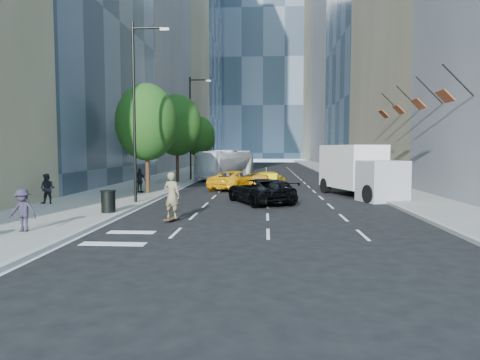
# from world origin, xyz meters

# --- Properties ---
(ground) EXTENTS (160.00, 160.00, 0.00)m
(ground) POSITION_xyz_m (0.00, 0.00, 0.00)
(ground) COLOR black
(ground) RESTS_ON ground
(sidewalk_left) EXTENTS (6.00, 120.00, 0.15)m
(sidewalk_left) POSITION_xyz_m (-9.00, 30.00, 0.07)
(sidewalk_left) COLOR slate
(sidewalk_left) RESTS_ON ground
(sidewalk_right) EXTENTS (4.00, 120.00, 0.15)m
(sidewalk_right) POSITION_xyz_m (10.00, 30.00, 0.07)
(sidewalk_right) COLOR slate
(sidewalk_right) RESTS_ON ground
(tower_left_mid) EXTENTS (20.00, 24.00, 45.00)m
(tower_left_mid) POSITION_xyz_m (-22.00, 42.00, 22.50)
(tower_left_mid) COLOR slate
(tower_left_mid) RESTS_ON ground
(tower_left_end) EXTENTS (20.00, 28.00, 60.00)m
(tower_left_end) POSITION_xyz_m (-22.00, 92.00, 30.00)
(tower_left_end) COLOR #2D3A47
(tower_left_end) RESTS_ON ground
(tower_right_mid) EXTENTS (20.00, 24.00, 65.00)m
(tower_right_mid) POSITION_xyz_m (22.00, 74.00, 32.50)
(tower_right_mid) COLOR slate
(tower_right_mid) RESTS_ON ground
(tower_right_far) EXTENTS (20.00, 24.00, 50.00)m
(tower_right_far) POSITION_xyz_m (22.00, 98.00, 25.00)
(tower_right_far) COLOR #746C50
(tower_right_far) RESTS_ON ground
(tower_distant) EXTENTS (40.00, 20.00, 90.00)m
(tower_distant) POSITION_xyz_m (0.00, 120.00, 45.00)
(tower_distant) COLOR #2D3A47
(tower_distant) RESTS_ON ground
(lamp_near) EXTENTS (2.13, 0.22, 10.00)m
(lamp_near) POSITION_xyz_m (-6.32, 4.00, 5.81)
(lamp_near) COLOR black
(lamp_near) RESTS_ON sidewalk_left
(lamp_far) EXTENTS (2.13, 0.22, 10.00)m
(lamp_far) POSITION_xyz_m (-6.32, 22.00, 5.81)
(lamp_far) COLOR black
(lamp_far) RESTS_ON sidewalk_left
(tree_near) EXTENTS (4.20, 4.20, 7.46)m
(tree_near) POSITION_xyz_m (-7.20, 9.00, 4.97)
(tree_near) COLOR black
(tree_near) RESTS_ON sidewalk_left
(tree_mid) EXTENTS (4.50, 4.50, 7.99)m
(tree_mid) POSITION_xyz_m (-7.20, 19.00, 5.32)
(tree_mid) COLOR black
(tree_mid) RESTS_ON sidewalk_left
(tree_far) EXTENTS (3.90, 3.90, 6.92)m
(tree_far) POSITION_xyz_m (-7.20, 32.00, 4.62)
(tree_far) COLOR black
(tree_far) RESTS_ON sidewalk_left
(traffic_signal) EXTENTS (2.48, 0.53, 5.20)m
(traffic_signal) POSITION_xyz_m (-6.40, 40.00, 4.23)
(traffic_signal) COLOR black
(traffic_signal) RESTS_ON sidewalk_left
(facade_flags) EXTENTS (1.85, 13.30, 2.05)m
(facade_flags) POSITION_xyz_m (10.64, 10.00, 6.18)
(facade_flags) COLOR black
(facade_flags) RESTS_ON ground
(skateboarder) EXTENTS (0.85, 0.68, 2.03)m
(skateboarder) POSITION_xyz_m (-3.20, -1.45, 1.02)
(skateboarder) COLOR #706546
(skateboarder) RESTS_ON ground
(black_sedan_lincoln) EXTENTS (4.36, 5.71, 1.44)m
(black_sedan_lincoln) POSITION_xyz_m (0.50, 5.00, 0.72)
(black_sedan_lincoln) COLOR black
(black_sedan_lincoln) RESTS_ON ground
(black_sedan_mercedes) EXTENTS (3.44, 5.18, 1.40)m
(black_sedan_mercedes) POSITION_xyz_m (1.20, 5.35, 0.70)
(black_sedan_mercedes) COLOR black
(black_sedan_mercedes) RESTS_ON ground
(taxi_a) EXTENTS (1.88, 4.21, 1.41)m
(taxi_a) POSITION_xyz_m (0.50, 11.50, 0.70)
(taxi_a) COLOR orange
(taxi_a) RESTS_ON ground
(taxi_b) EXTENTS (1.55, 3.87, 1.25)m
(taxi_b) POSITION_xyz_m (1.20, 14.00, 0.63)
(taxi_b) COLOR yellow
(taxi_b) RESTS_ON ground
(taxi_c) EXTENTS (4.43, 5.87, 1.48)m
(taxi_c) POSITION_xyz_m (-1.39, 13.00, 0.74)
(taxi_c) COLOR #ECA90C
(taxi_c) RESTS_ON ground
(taxi_d) EXTENTS (3.30, 4.90, 1.32)m
(taxi_d) POSITION_xyz_m (1.20, 15.50, 0.66)
(taxi_d) COLOR gold
(taxi_d) RESTS_ON ground
(city_bus) EXTENTS (5.39, 11.17, 3.03)m
(city_bus) POSITION_xyz_m (-3.20, 24.83, 1.52)
(city_bus) COLOR silver
(city_bus) RESTS_ON ground
(box_truck) EXTENTS (4.66, 7.60, 3.43)m
(box_truck) POSITION_xyz_m (7.10, 8.84, 1.74)
(box_truck) COLOR #BEBEBE
(box_truck) RESTS_ON ground
(pedestrian_a) EXTENTS (0.82, 0.64, 1.67)m
(pedestrian_a) POSITION_xyz_m (-11.05, 2.80, 0.99)
(pedestrian_a) COLOR black
(pedestrian_a) RESTS_ON sidewalk_left
(pedestrian_b) EXTENTS (1.07, 0.76, 1.68)m
(pedestrian_b) POSITION_xyz_m (-7.76, 9.09, 0.99)
(pedestrian_b) COLOR black
(pedestrian_b) RESTS_ON sidewalk_left
(pedestrian_c) EXTENTS (1.03, 0.62, 1.57)m
(pedestrian_c) POSITION_xyz_m (-7.97, -4.85, 0.94)
(pedestrian_c) COLOR #262031
(pedestrian_c) RESTS_ON sidewalk_left
(trash_can) EXTENTS (0.67, 0.67, 1.00)m
(trash_can) POSITION_xyz_m (-6.60, 0.02, 0.65)
(trash_can) COLOR black
(trash_can) RESTS_ON sidewalk_left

